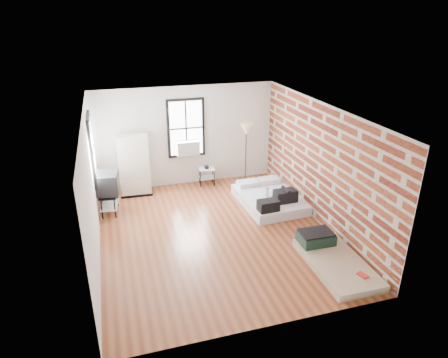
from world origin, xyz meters
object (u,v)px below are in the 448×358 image
object	(u,v)px
side_table	(207,172)
tv_stand	(108,185)
wardrobe	(134,166)
floor_lamp	(246,132)
mattress_main	(270,198)
mattress_bare	(332,257)

from	to	relation	value
side_table	tv_stand	distance (m)	2.91
wardrobe	floor_lamp	bearing A→B (deg)	3.04
mattress_main	tv_stand	bearing A→B (deg)	167.02
side_table	wardrobe	bearing A→B (deg)	-177.99
mattress_bare	wardrobe	distance (m)	5.61
wardrobe	mattress_main	bearing A→B (deg)	-23.77
wardrobe	floor_lamp	distance (m)	3.21
side_table	tv_stand	bearing A→B (deg)	-160.06
mattress_main	wardrobe	bearing A→B (deg)	150.55
mattress_main	wardrobe	world-z (taller)	wardrobe
mattress_bare	floor_lamp	xyz separation A→B (m)	(-0.28, 4.38, 1.36)
side_table	tv_stand	world-z (taller)	tv_stand
floor_lamp	tv_stand	bearing A→B (deg)	-166.67
wardrobe	tv_stand	size ratio (longest dim) A/B	1.59
mattress_main	mattress_bare	xyz separation A→B (m)	(0.18, -2.75, -0.05)
mattress_main	side_table	distance (m)	2.12
mattress_main	floor_lamp	xyz separation A→B (m)	(-0.09, 1.64, 1.32)
mattress_main	mattress_bare	distance (m)	2.75
side_table	floor_lamp	distance (m)	1.59
side_table	mattress_bare	bearing A→B (deg)	-72.24
mattress_bare	wardrobe	size ratio (longest dim) A/B	1.16
mattress_bare	mattress_main	bearing A→B (deg)	94.72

